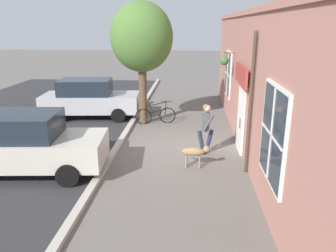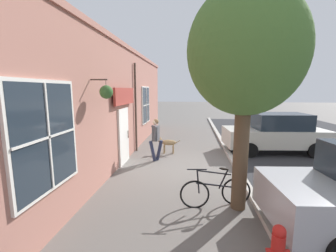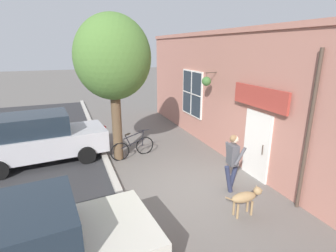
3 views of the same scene
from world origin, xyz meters
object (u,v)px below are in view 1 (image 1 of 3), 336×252
Objects in this scene: dog_on_leash at (195,152)px; leaning_bicycle at (156,115)px; parked_car_mid_block at (25,144)px; street_tree_by_curb at (141,39)px; pedestrian_walking at (206,125)px; parked_car_nearest_curb at (90,98)px; fire_hydrant at (144,104)px.

leaning_bicycle is at bearing -69.55° from dog_on_leash.
street_tree_by_curb is at bearing -116.27° from parked_car_mid_block.
pedestrian_walking is 0.38× the size of parked_car_mid_block.
parked_car_mid_block reaches higher than dog_on_leash.
leaning_bicycle is 0.39× the size of parked_car_mid_block.
leaning_bicycle reaches higher than dog_on_leash.
parked_car_nearest_curb is at bearing -90.35° from parked_car_mid_block.
street_tree_by_curb is 3.64m from fire_hydrant.
fire_hydrant is (-2.39, -7.05, -0.48)m from parked_car_mid_block.
pedestrian_walking is 5.44m from parked_car_mid_block.
dog_on_leash is at bearing 132.21° from parked_car_nearest_curb.
parked_car_nearest_curb reaches higher than fire_hydrant.
leaning_bicycle is 2.22× the size of fire_hydrant.
parked_car_nearest_curb is (2.53, -0.76, -2.64)m from street_tree_by_curb.
street_tree_by_curb is 1.13× the size of parked_car_mid_block.
street_tree_by_curb is (2.56, -3.40, 2.51)m from pedestrian_walking.
street_tree_by_curb is at bearing 95.39° from fire_hydrant.
fire_hydrant is at bearing -84.61° from street_tree_by_curb.
pedestrian_walking is at bearing 120.73° from leaning_bicycle.
leaning_bicycle is (1.99, -3.35, -0.62)m from pedestrian_walking.
parked_car_mid_block is (0.04, 5.95, 0.00)m from parked_car_nearest_curb.
street_tree_by_curb reaches higher than fire_hydrant.
street_tree_by_curb is at bearing -52.96° from pedestrian_walking.
fire_hydrant is at bearing -69.25° from dog_on_leash.
parked_car_mid_block reaches higher than leaning_bicycle.
parked_car_nearest_curb is 2.64m from fire_hydrant.
leaning_bicycle is 0.39× the size of parked_car_nearest_curb.
parked_car_mid_block is at bearing 19.31° from pedestrian_walking.
dog_on_leash is at bearing 110.75° from fire_hydrant.
street_tree_by_curb is 6.37m from parked_car_mid_block.
parked_car_nearest_curb is at bearing 25.05° from fire_hydrant.
parked_car_mid_block is at bearing 89.65° from parked_car_nearest_curb.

